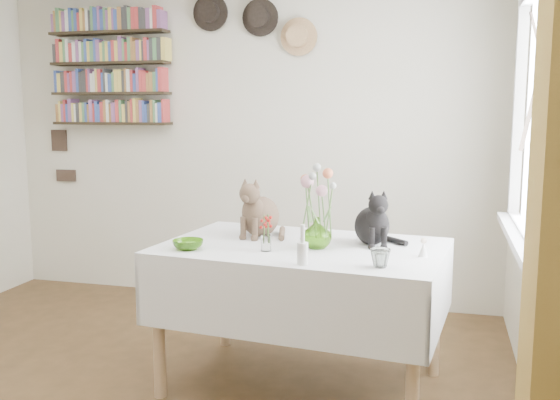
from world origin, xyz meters
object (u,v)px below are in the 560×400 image
(black_cat, at_px, (372,216))
(tabby_cat, at_px, (261,206))
(bookshelf_unit, at_px, (110,68))
(dining_table, at_px, (303,281))
(flower_vase, at_px, (317,233))

(black_cat, bearing_deg, tabby_cat, 152.78)
(bookshelf_unit, bearing_deg, dining_table, -36.44)
(black_cat, height_order, bookshelf_unit, bookshelf_unit)
(bookshelf_unit, bearing_deg, tabby_cat, -36.94)
(flower_vase, distance_m, bookshelf_unit, 2.66)
(dining_table, bearing_deg, tabby_cat, 146.46)
(flower_vase, xyz_separation_m, bookshelf_unit, (-2.00, 1.47, 0.97))
(dining_table, bearing_deg, black_cat, 20.12)
(flower_vase, bearing_deg, tabby_cat, 146.91)
(tabby_cat, distance_m, bookshelf_unit, 2.21)
(dining_table, height_order, bookshelf_unit, bookshelf_unit)
(tabby_cat, bearing_deg, flower_vase, -21.36)
(black_cat, relative_size, bookshelf_unit, 0.31)
(dining_table, distance_m, bookshelf_unit, 2.68)
(dining_table, xyz_separation_m, black_cat, (0.35, 0.13, 0.35))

